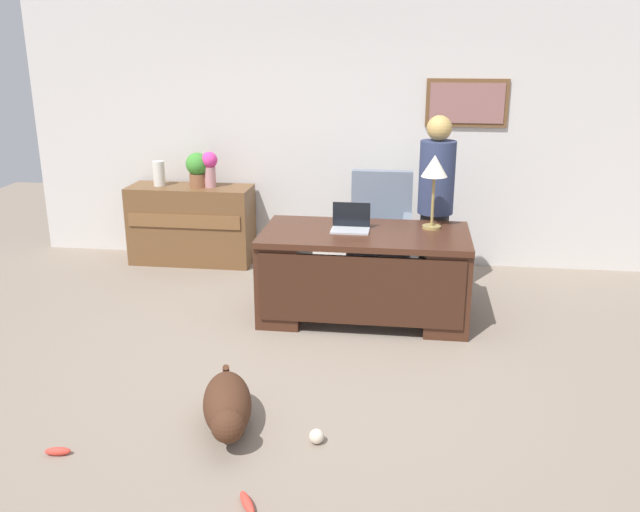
{
  "coord_description": "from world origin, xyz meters",
  "views": [
    {
      "loc": [
        0.63,
        -4.52,
        2.31
      ],
      "look_at": [
        -0.03,
        0.3,
        0.75
      ],
      "focal_mm": 38.06,
      "sensor_mm": 36.0,
      "label": 1
    }
  ],
  "objects_px": {
    "vase_with_flowers": "(210,167)",
    "dog_toy_ball": "(317,436)",
    "laptop": "(351,223)",
    "desk_lamp": "(434,171)",
    "vase_empty": "(159,173)",
    "credenza": "(192,224)",
    "person_standing": "(435,206)",
    "armchair": "(380,233)",
    "dog_toy_bone": "(247,503)",
    "dog_toy_plush": "(58,451)",
    "dog_lying": "(227,406)",
    "potted_plant": "(198,168)",
    "desk": "(364,272)"
  },
  "relations": [
    {
      "from": "person_standing",
      "to": "desk_lamp",
      "type": "distance_m",
      "value": 0.56
    },
    {
      "from": "laptop",
      "to": "dog_toy_ball",
      "type": "distance_m",
      "value": 2.18
    },
    {
      "from": "vase_with_flowers",
      "to": "dog_toy_ball",
      "type": "relative_size",
      "value": 4.08
    },
    {
      "from": "credenza",
      "to": "dog_toy_ball",
      "type": "xyz_separation_m",
      "value": [
        1.82,
        -3.28,
        -0.37
      ]
    },
    {
      "from": "desk_lamp",
      "to": "credenza",
      "type": "bearing_deg",
      "value": 156.38
    },
    {
      "from": "credenza",
      "to": "laptop",
      "type": "distance_m",
      "value": 2.24
    },
    {
      "from": "person_standing",
      "to": "vase_empty",
      "type": "distance_m",
      "value": 2.95
    },
    {
      "from": "dog_toy_bone",
      "to": "dog_toy_plush",
      "type": "bearing_deg",
      "value": 165.95
    },
    {
      "from": "vase_empty",
      "to": "vase_with_flowers",
      "type": "bearing_deg",
      "value": 0.0
    },
    {
      "from": "desk",
      "to": "person_standing",
      "type": "height_order",
      "value": "person_standing"
    },
    {
      "from": "desk",
      "to": "potted_plant",
      "type": "relative_size",
      "value": 4.84
    },
    {
      "from": "desk",
      "to": "laptop",
      "type": "height_order",
      "value": "laptop"
    },
    {
      "from": "armchair",
      "to": "person_standing",
      "type": "bearing_deg",
      "value": -36.67
    },
    {
      "from": "vase_empty",
      "to": "dog_toy_ball",
      "type": "height_order",
      "value": "vase_empty"
    },
    {
      "from": "credenza",
      "to": "person_standing",
      "type": "bearing_deg",
      "value": -15.39
    },
    {
      "from": "desk_lamp",
      "to": "dog_toy_plush",
      "type": "height_order",
      "value": "desk_lamp"
    },
    {
      "from": "credenza",
      "to": "desk_lamp",
      "type": "xyz_separation_m",
      "value": [
        2.5,
        -1.09,
        0.85
      ]
    },
    {
      "from": "person_standing",
      "to": "vase_with_flowers",
      "type": "height_order",
      "value": "person_standing"
    },
    {
      "from": "person_standing",
      "to": "potted_plant",
      "type": "height_order",
      "value": "person_standing"
    },
    {
      "from": "armchair",
      "to": "dog_lying",
      "type": "distance_m",
      "value": 2.99
    },
    {
      "from": "vase_empty",
      "to": "dog_toy_plush",
      "type": "bearing_deg",
      "value": -79.51
    },
    {
      "from": "dog_lying",
      "to": "dog_toy_ball",
      "type": "relative_size",
      "value": 8.74
    },
    {
      "from": "dog_toy_ball",
      "to": "potted_plant",
      "type": "bearing_deg",
      "value": 117.64
    },
    {
      "from": "laptop",
      "to": "dog_toy_bone",
      "type": "distance_m",
      "value": 2.8
    },
    {
      "from": "laptop",
      "to": "potted_plant",
      "type": "relative_size",
      "value": 0.89
    },
    {
      "from": "dog_toy_plush",
      "to": "dog_lying",
      "type": "bearing_deg",
      "value": 24.67
    },
    {
      "from": "dog_toy_ball",
      "to": "dog_toy_plush",
      "type": "distance_m",
      "value": 1.51
    },
    {
      "from": "dog_toy_ball",
      "to": "dog_toy_bone",
      "type": "xyz_separation_m",
      "value": [
        -0.27,
        -0.63,
        -0.02
      ]
    },
    {
      "from": "credenza",
      "to": "person_standing",
      "type": "xyz_separation_m",
      "value": [
        2.54,
        -0.7,
        0.45
      ]
    },
    {
      "from": "potted_plant",
      "to": "vase_with_flowers",
      "type": "bearing_deg",
      "value": 0.0
    },
    {
      "from": "dog_toy_ball",
      "to": "dog_toy_bone",
      "type": "height_order",
      "value": "dog_toy_ball"
    },
    {
      "from": "vase_with_flowers",
      "to": "potted_plant",
      "type": "distance_m",
      "value": 0.13
    },
    {
      "from": "armchair",
      "to": "dog_toy_bone",
      "type": "distance_m",
      "value": 3.65
    },
    {
      "from": "laptop",
      "to": "dog_toy_ball",
      "type": "relative_size",
      "value": 3.52
    },
    {
      "from": "credenza",
      "to": "laptop",
      "type": "height_order",
      "value": "laptop"
    },
    {
      "from": "potted_plant",
      "to": "dog_toy_ball",
      "type": "height_order",
      "value": "potted_plant"
    },
    {
      "from": "armchair",
      "to": "dog_toy_ball",
      "type": "xyz_separation_m",
      "value": [
        -0.22,
        -2.96,
        -0.44
      ]
    },
    {
      "from": "desk",
      "to": "vase_with_flowers",
      "type": "height_order",
      "value": "vase_with_flowers"
    },
    {
      "from": "potted_plant",
      "to": "dog_toy_plush",
      "type": "xyz_separation_m",
      "value": [
        0.24,
        -3.61,
        -1.0
      ]
    },
    {
      "from": "dog_lying",
      "to": "dog_toy_plush",
      "type": "xyz_separation_m",
      "value": [
        -0.91,
        -0.42,
        -0.13
      ]
    },
    {
      "from": "vase_with_flowers",
      "to": "dog_toy_ball",
      "type": "height_order",
      "value": "vase_with_flowers"
    },
    {
      "from": "armchair",
      "to": "potted_plant",
      "type": "height_order",
      "value": "potted_plant"
    },
    {
      "from": "desk_lamp",
      "to": "vase_with_flowers",
      "type": "distance_m",
      "value": 2.53
    },
    {
      "from": "laptop",
      "to": "vase_empty",
      "type": "relative_size",
      "value": 1.23
    },
    {
      "from": "desk",
      "to": "credenza",
      "type": "height_order",
      "value": "credenza"
    },
    {
      "from": "desk_lamp",
      "to": "vase_empty",
      "type": "relative_size",
      "value": 2.41
    },
    {
      "from": "desk_lamp",
      "to": "dog_toy_bone",
      "type": "distance_m",
      "value": 3.22
    },
    {
      "from": "armchair",
      "to": "dog_toy_ball",
      "type": "relative_size",
      "value": 11.86
    },
    {
      "from": "armchair",
      "to": "vase_empty",
      "type": "relative_size",
      "value": 4.14
    },
    {
      "from": "vase_empty",
      "to": "dog_toy_bone",
      "type": "distance_m",
      "value": 4.43
    }
  ]
}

